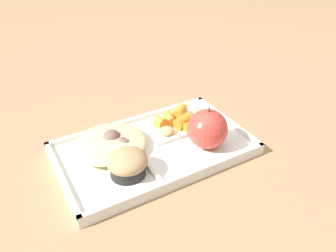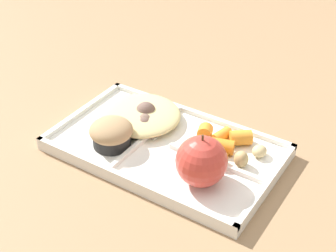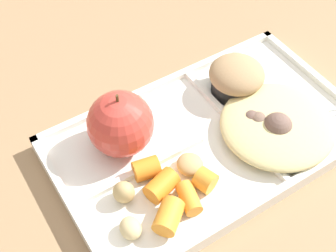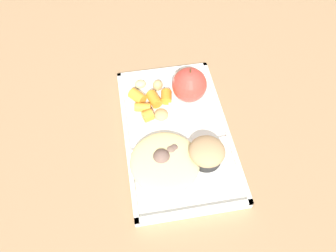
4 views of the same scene
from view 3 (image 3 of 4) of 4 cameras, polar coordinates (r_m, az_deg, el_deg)
The scene contains 17 objects.
ground at distance 0.60m, azimuth 4.90°, elevation -2.32°, with size 6.00×6.00×0.00m, color #997551.
lunch_tray at distance 0.59m, azimuth 4.92°, elevation -1.84°, with size 0.39×0.23×0.02m.
green_apple at distance 0.55m, azimuth -5.92°, elevation 0.26°, with size 0.08×0.08×0.09m.
bran_muffin at distance 0.63m, azimuth 8.48°, elevation 5.98°, with size 0.08×0.08×0.05m.
carrot_slice_near_corner at distance 0.54m, azimuth -2.70°, elevation -5.32°, with size 0.03×0.03×0.03m, color orange.
carrot_slice_small at distance 0.53m, azimuth -0.78°, elevation -7.40°, with size 0.03×0.03×0.04m, color orange.
carrot_slice_center at distance 0.53m, azimuth 4.65°, elevation -6.74°, with size 0.03×0.03×0.02m, color orange.
carrot_slice_large at distance 0.52m, azimuth 2.63°, elevation -8.96°, with size 0.02×0.02×0.04m, color orange.
carrot_slice_edge at distance 0.51m, azimuth 0.08°, elevation -11.18°, with size 0.03×0.03×0.04m, color orange.
potato_chunk_large at distance 0.52m, azimuth -5.52°, elevation -8.19°, with size 0.03×0.02×0.03m, color tan.
potato_chunk_wedge at distance 0.51m, azimuth -4.68°, elevation -12.52°, with size 0.03×0.02×0.02m, color tan.
potato_chunk_browned at distance 0.55m, azimuth 2.75°, elevation -4.77°, with size 0.03×0.03×0.02m, color tan.
egg_noodle_pile at distance 0.59m, azimuth 13.46°, elevation 0.14°, with size 0.15×0.14×0.03m, color #D6C684.
meatball_side at distance 0.59m, azimuth 11.08°, elevation 0.41°, with size 0.03×0.03×0.03m, color #755B4C.
meatball_front at distance 0.59m, azimuth 10.33°, elevation 0.66°, with size 0.03×0.03×0.03m, color brown.
meatball_back at distance 0.58m, azimuth 13.42°, elevation -0.16°, with size 0.04×0.04×0.04m, color brown.
plastic_fork at distance 0.62m, azimuth 15.32°, elevation 0.60°, with size 0.15×0.07×0.00m.
Camera 3 is at (-0.23, -0.27, 0.48)m, focal length 49.04 mm.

